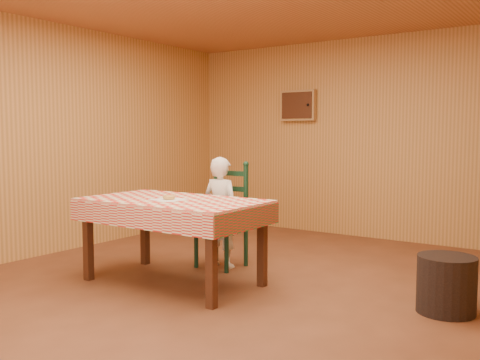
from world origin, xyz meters
The scene contains 8 objects.
ground centered at (0.00, 0.00, 0.00)m, with size 6.00×6.00×0.00m, color brown.
cabin_walls centered at (0.00, 0.53, 1.83)m, with size 5.10×6.05×2.65m.
dining_table centered at (-0.54, -0.08, 0.69)m, with size 1.66×0.96×0.77m.
ladder_chair centered at (-0.54, 0.71, 0.50)m, with size 0.44×0.40×1.08m.
seated_child centered at (-0.54, 0.65, 0.56)m, with size 0.41×0.27×1.12m, color white.
napkin centered at (-0.54, -0.13, 0.77)m, with size 0.26×0.26×0.00m, color white.
donut centered at (-0.54, -0.13, 0.79)m, with size 0.11×0.11×0.04m, color gold.
storage_bin centered at (1.70, 0.48, 0.22)m, with size 0.44×0.44×0.44m, color black.
Camera 1 is at (2.66, -3.67, 1.35)m, focal length 40.00 mm.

